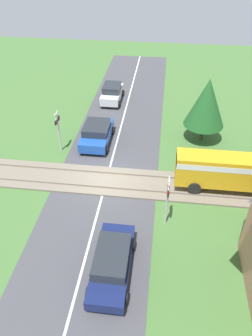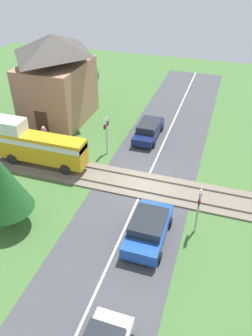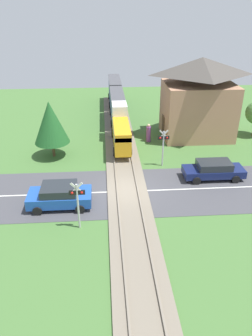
% 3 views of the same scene
% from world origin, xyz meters
% --- Properties ---
extents(ground_plane, '(60.00, 60.00, 0.00)m').
position_xyz_m(ground_plane, '(0.00, 0.00, 0.00)').
color(ground_plane, '#426B33').
extents(road_surface, '(48.00, 6.40, 0.02)m').
position_xyz_m(road_surface, '(0.00, 0.00, 0.01)').
color(road_surface, '#424247').
rests_on(road_surface, ground_plane).
extents(track_bed, '(2.80, 48.00, 0.24)m').
position_xyz_m(track_bed, '(0.00, 0.00, 0.07)').
color(track_bed, '#756B5B').
rests_on(track_bed, ground_plane).
extents(train, '(1.58, 19.57, 3.18)m').
position_xyz_m(train, '(0.00, 14.18, 1.88)').
color(train, gold).
rests_on(train, track_bed).
extents(car_near_crossing, '(4.05, 2.08, 1.51)m').
position_xyz_m(car_near_crossing, '(-4.46, -1.44, 0.80)').
color(car_near_crossing, '#1E4CA8').
rests_on(car_near_crossing, ground_plane).
extents(car_far_side, '(4.47, 1.83, 1.38)m').
position_xyz_m(car_far_side, '(6.53, 1.44, 0.73)').
color(car_far_side, '#141E4C').
rests_on(car_far_side, ground_plane).
extents(crossing_signal_west_approach, '(0.90, 0.18, 3.06)m').
position_xyz_m(crossing_signal_west_approach, '(-3.10, -3.80, 1.96)').
color(crossing_signal_west_approach, '#B7B7B7').
rests_on(crossing_signal_west_approach, ground_plane).
extents(crossing_signal_east_approach, '(0.90, 0.18, 3.06)m').
position_xyz_m(crossing_signal_east_approach, '(3.10, 3.80, 1.96)').
color(crossing_signal_east_approach, '#B7B7B7').
rests_on(crossing_signal_east_approach, ground_plane).
extents(station_building, '(6.90, 5.29, 7.41)m').
position_xyz_m(station_building, '(7.42, 9.96, 3.61)').
color(station_building, '#AD7A5B').
rests_on(station_building, ground_plane).
extents(pedestrian_by_station, '(0.43, 0.43, 1.72)m').
position_xyz_m(pedestrian_by_station, '(2.65, 8.86, 0.79)').
color(pedestrian_by_station, '#7F3D84').
rests_on(pedestrian_by_station, ground_plane).
extents(tree_roadside_hedge, '(2.89, 2.89, 4.77)m').
position_xyz_m(tree_roadside_hedge, '(-5.82, 6.24, 3.02)').
color(tree_roadside_hedge, brown).
rests_on(tree_roadside_hedge, ground_plane).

